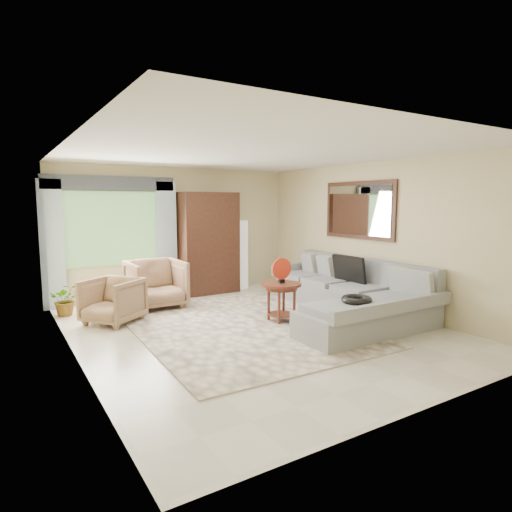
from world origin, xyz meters
TOP-DOWN VIEW (x-y plane):
  - ground at (0.00, 0.00)m, footprint 6.00×6.00m
  - area_rug at (-0.15, 0.18)m, footprint 3.12×4.09m
  - sectional_sofa at (1.78, -0.18)m, footprint 2.30×3.46m
  - tv_screen at (2.05, 0.14)m, footprint 0.14×0.74m
  - garden_hose at (1.00, -1.12)m, footprint 0.43×0.43m
  - coffee_table at (0.56, 0.08)m, footprint 0.63×0.63m
  - red_disc at (0.56, 0.08)m, footprint 0.34×0.05m
  - armchair_left at (-1.74, 1.42)m, footprint 1.09×1.08m
  - armchair_right at (-0.83, 2.03)m, footprint 0.93×0.96m
  - potted_plant at (-2.30, 2.33)m, footprint 0.51×0.45m
  - armoire at (0.55, 2.72)m, footprint 1.20×0.55m
  - floor_lamp at (1.35, 2.78)m, footprint 0.24×0.24m
  - window at (-1.35, 2.97)m, footprint 1.80×0.04m
  - curtain_left at (-2.40, 2.88)m, footprint 0.40×0.08m
  - curtain_right at (-0.30, 2.88)m, footprint 0.40×0.08m
  - valance at (-1.35, 2.90)m, footprint 2.40×0.12m
  - wall_mirror at (2.46, 0.35)m, footprint 0.05×1.70m

SIDE VIEW (x-z plane):
  - ground at x=0.00m, z-range 0.00..0.00m
  - area_rug at x=-0.15m, z-range 0.00..0.02m
  - potted_plant at x=-2.30m, z-range 0.00..0.54m
  - sectional_sofa at x=1.78m, z-range -0.17..0.73m
  - coffee_table at x=0.56m, z-range 0.02..0.64m
  - armchair_left at x=-1.74m, z-range 0.00..0.72m
  - armchair_right at x=-0.83m, z-range 0.00..0.87m
  - garden_hose at x=1.00m, z-range 0.50..0.59m
  - tv_screen at x=2.05m, z-range 0.48..0.96m
  - floor_lamp at x=1.35m, z-range 0.00..1.50m
  - red_disc at x=0.56m, z-range 0.69..1.03m
  - armoire at x=0.55m, z-range 0.00..2.10m
  - curtain_left at x=-2.40m, z-range 0.00..2.30m
  - curtain_right at x=-0.30m, z-range 0.00..2.30m
  - window at x=-1.35m, z-range 0.70..2.10m
  - wall_mirror at x=2.46m, z-range 1.22..2.27m
  - valance at x=-1.35m, z-range 2.12..2.38m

